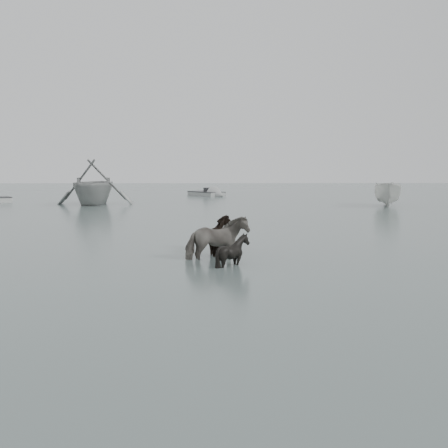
# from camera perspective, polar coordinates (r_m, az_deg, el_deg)

# --- Properties ---
(ground) EXTENTS (140.00, 140.00, 0.00)m
(ground) POSITION_cam_1_polar(r_m,az_deg,el_deg) (15.24, -0.75, -4.09)
(ground) COLOR slate
(ground) RESTS_ON ground
(pony_pinto) EXTENTS (1.93, 1.32, 1.49)m
(pony_pinto) POSITION_cam_1_polar(r_m,az_deg,el_deg) (15.94, -0.74, -0.94)
(pony_pinto) COLOR black
(pony_pinto) RESTS_ON ground
(pony_dark) EXTENTS (1.62, 1.74, 1.42)m
(pony_dark) POSITION_cam_1_polar(r_m,az_deg,el_deg) (17.16, -0.09, -0.56)
(pony_dark) COLOR black
(pony_dark) RESTS_ON ground
(pony_black) EXTENTS (1.07, 0.96, 1.12)m
(pony_black) POSITION_cam_1_polar(r_m,az_deg,el_deg) (14.98, 0.90, -2.09)
(pony_black) COLOR black
(pony_black) RESTS_ON ground
(rowboat_trail) EXTENTS (5.42, 6.24, 3.22)m
(rowboat_trail) POSITION_cam_1_polar(r_m,az_deg,el_deg) (39.21, -13.10, 4.28)
(rowboat_trail) COLOR #A2A4A2
(rowboat_trail) RESTS_ON ground
(boat_small) EXTENTS (2.77, 4.81, 1.75)m
(boat_small) POSITION_cam_1_polar(r_m,az_deg,el_deg) (38.19, 16.32, 3.05)
(boat_small) COLOR silver
(boat_small) RESTS_ON ground
(skiff_mid) EXTENTS (4.22, 5.01, 0.75)m
(skiff_mid) POSITION_cam_1_polar(r_m,az_deg,el_deg) (49.36, -1.80, 3.31)
(skiff_mid) COLOR #979A98
(skiff_mid) RESTS_ON ground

